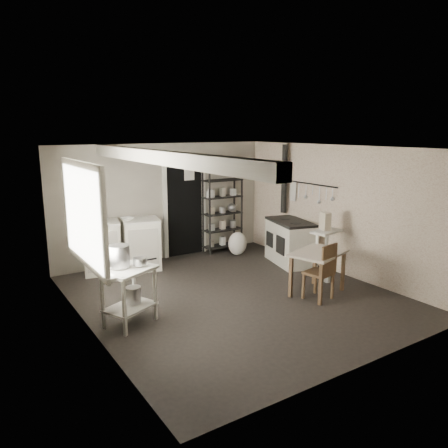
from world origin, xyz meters
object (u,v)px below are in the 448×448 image
stove (290,241)px  work_table (318,271)px  shelf_rack (222,207)px  flour_sack (238,244)px  prep_table (129,296)px  base_cabinets (122,246)px  stockpot (119,256)px  chair (319,269)px

stove → work_table: (-0.72, -1.47, -0.06)m
shelf_rack → work_table: 3.00m
shelf_rack → work_table: size_ratio=1.95×
flour_sack → prep_table: bearing=-147.9°
base_cabinets → flour_sack: size_ratio=2.97×
prep_table → flour_sack: bearing=32.1°
base_cabinets → stove: bearing=-10.4°
shelf_rack → work_table: (-0.11, -2.95, -0.57)m
stove → base_cabinets: bearing=169.2°
shelf_rack → stockpot: bearing=-143.0°
prep_table → chair: (2.76, -0.72, 0.08)m
stockpot → stove: (3.70, 0.82, -0.50)m
stove → chair: size_ratio=1.20×
base_cabinets → chair: (2.03, -2.98, 0.02)m
shelf_rack → chair: size_ratio=1.97×
stove → flour_sack: stove is taller
stockpot → work_table: bearing=-12.3°
shelf_rack → stove: (0.61, -1.47, -0.51)m
stockpot → chair: bearing=-15.9°
shelf_rack → chair: (-0.25, -3.11, -0.46)m
prep_table → stockpot: bearing=129.9°
prep_table → stockpot: stockpot is taller
shelf_rack → flour_sack: size_ratio=3.64×
stockpot → work_table: size_ratio=0.32×
base_cabinets → stove: base_cabinets is taller
prep_table → shelf_rack: 3.88m
prep_table → stove: bearing=14.2°
shelf_rack → flour_sack: bearing=-80.1°
shelf_rack → chair: shelf_rack is taller
chair → flour_sack: (0.33, 2.65, -0.24)m
chair → flour_sack: 2.68m
work_table → flour_sack: 2.50m
shelf_rack → flour_sack: 0.85m
base_cabinets → shelf_rack: size_ratio=0.82×
stockpot → work_table: stockpot is taller
stockpot → flour_sack: stockpot is taller
stockpot → base_cabinets: bearing=69.7°
stockpot → chair: stockpot is taller
chair → work_table: bearing=38.1°
prep_table → shelf_rack: (3.01, 2.39, 0.55)m
stove → flour_sack: size_ratio=2.22×
base_cabinets → stockpot: bearing=-95.7°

